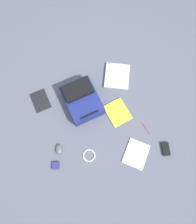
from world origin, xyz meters
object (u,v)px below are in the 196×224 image
Objects in this scene: book_red at (136,154)px; book_comic at (41,101)px; laptop at (117,76)px; backpack at (82,100)px; book_manual at (118,112)px; cable_coil at (89,155)px; power_brick at (166,149)px; earbud_pouch at (56,166)px; pen_black at (146,128)px; computer_mouse at (59,149)px.

book_comic is at bearing -49.02° from book_red.
book_comic is at bearing -0.66° from laptop.
book_red and book_comic have the same top height.
backpack is 0.41m from book_manual.
cable_coil is at bearing -17.83° from book_red.
cable_coil is (0.45, -0.15, 0.00)m from book_red.
cable_coil is 0.95× the size of power_brick.
power_brick is 1.88× the size of earbud_pouch.
backpack is 3.45× the size of power_brick.
pen_black is at bearing -177.26° from earbud_pouch.
backpack reaches higher than book_manual.
backpack reaches higher than power_brick.
book_red is at bearing 47.00° from pen_black.
computer_mouse is 0.82× the size of cable_coil.
power_brick reaches higher than book_comic.
book_red is 3.32× the size of computer_mouse.
laptop is at bearing 179.34° from book_comic.
backpack is at bearing -64.63° from book_red.
backpack is at bearing -130.05° from earbud_pouch.
power_brick is at bearing 111.21° from pen_black.
power_brick reaches higher than book_red.
book_red is at bearing -10.47° from power_brick.
laptop is at bearing -98.25° from book_red.
computer_mouse is 0.31m from cable_coil.
power_brick is 0.29m from pen_black.
book_red is 0.29m from pen_black.
book_manual is at bearing 142.87° from backpack.
book_red is at bearing 162.17° from cable_coil.
book_manual is 0.54m from cable_coil.
computer_mouse is 0.16m from earbud_pouch.
power_brick is (-0.17, 0.92, -0.00)m from laptop.
book_red is 2.57× the size of power_brick.
backpack is 0.56m from computer_mouse.
cable_coil is 0.87× the size of pen_black.
book_manual is 0.84m from earbud_pouch.
earbud_pouch reaches higher than book_manual.
laptop is 2.70× the size of pen_black.
backpack is at bearing -50.25° from power_brick.
earbud_pouch is at bearing 2.74° from pen_black.
book_manual is (-0.32, 0.24, -0.07)m from backpack.
computer_mouse is at bearing -19.50° from power_brick.
cable_coil is 0.34m from earbud_pouch.
power_brick is (-0.32, 0.53, 0.01)m from book_manual.
backpack reaches higher than book_red.
book_manual is at bearing -50.22° from pen_black.
earbud_pouch is (0.92, 0.70, -0.00)m from laptop.
laptop is 1.32× the size of book_manual.
backpack is at bearing 158.85° from book_comic.
book_comic is 1.71× the size of pen_black.
book_comic is at bearing -41.26° from power_brick.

